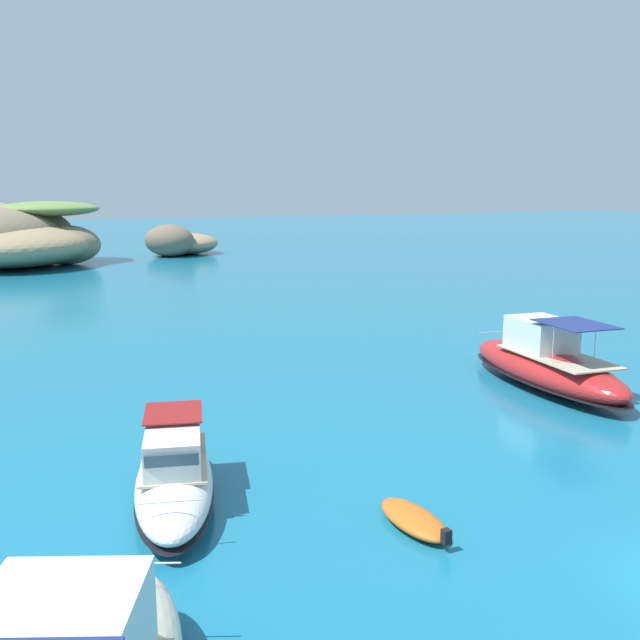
# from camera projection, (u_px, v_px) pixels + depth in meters

# --- Properties ---
(islet_large) EXTENTS (21.68, 23.01, 7.11)m
(islet_large) POSITION_uv_depth(u_px,v_px,m) (13.00, 239.00, 79.50)
(islet_large) COLOR #756651
(islet_large) RESTS_ON ground
(islet_small) EXTENTS (12.67, 12.75, 4.07)m
(islet_small) POSITION_uv_depth(u_px,v_px,m) (179.00, 243.00, 91.77)
(islet_small) COLOR #756651
(islet_small) RESTS_ON ground
(motorboat_red) EXTENTS (3.95, 10.28, 3.14)m
(motorboat_red) POSITION_uv_depth(u_px,v_px,m) (546.00, 365.00, 30.72)
(motorboat_red) COLOR red
(motorboat_red) RESTS_ON ground
(motorboat_white) EXTENTS (3.78, 7.42, 2.23)m
(motorboat_white) POSITION_uv_depth(u_px,v_px,m) (174.00, 479.00, 19.34)
(motorboat_white) COLOR white
(motorboat_white) RESTS_ON ground
(dinghy_tender) EXTENTS (1.18, 2.82, 0.58)m
(dinghy_tender) POSITION_uv_depth(u_px,v_px,m) (414.00, 519.00, 18.03)
(dinghy_tender) COLOR orange
(dinghy_tender) RESTS_ON ground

